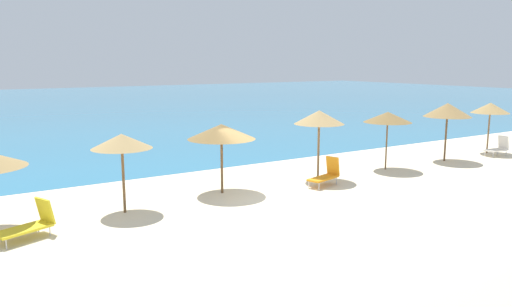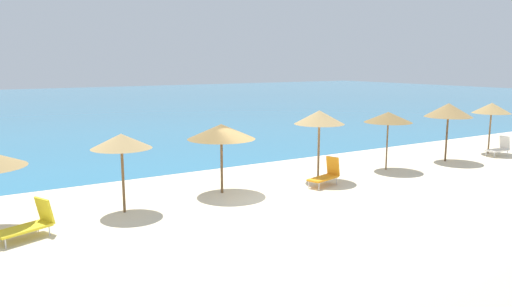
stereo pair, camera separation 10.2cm
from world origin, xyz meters
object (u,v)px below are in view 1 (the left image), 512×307
Objects in this scene: beach_umbrella_3 at (122,142)px; lounge_chair_2 at (326,174)px; beach_umbrella_7 at (448,110)px; lounge_chair_3 at (29,224)px; beach_umbrella_5 at (319,118)px; beach_umbrella_6 at (388,117)px; beach_umbrella_8 at (490,108)px; beach_umbrella_4 at (221,132)px; lounge_chair_0 at (498,148)px.

lounge_chair_2 is at bearing -5.04° from beach_umbrella_3.
lounge_chair_3 is at bearing -177.13° from beach_umbrella_7.
beach_umbrella_5 reaches higher than beach_umbrella_6.
beach_umbrella_8 reaches higher than beach_umbrella_6.
lounge_chair_2 is (-8.23, -0.69, -2.09)m from beach_umbrella_7.
beach_umbrella_5 reaches higher than beach_umbrella_4.
beach_umbrella_3 is 3.72m from lounge_chair_3.
beach_umbrella_7 is 1.80× the size of lounge_chair_2.
beach_umbrella_4 reaches higher than lounge_chair_2.
beach_umbrella_8 is at bearing -0.08° from beach_umbrella_5.
beach_umbrella_8 is at bearing -109.08° from lounge_chair_3.
beach_umbrella_3 is 3.92m from beach_umbrella_4.
beach_umbrella_8 is at bearing -101.59° from lounge_chair_2.
lounge_chair_3 is (-22.73, -0.34, -0.02)m from lounge_chair_0.
beach_umbrella_7 is (7.92, -0.19, -0.09)m from beach_umbrella_5.
beach_umbrella_5 is 7.92m from beach_umbrella_7.
lounge_chair_0 is at bearing -9.95° from beach_umbrella_7.
beach_umbrella_6 is 7.79m from lounge_chair_0.
lounge_chair_2 is at bearing -175.23° from beach_umbrella_7.
beach_umbrella_4 is at bearing 90.16° from lounge_chair_0.
beach_umbrella_5 is at bearing 90.14° from lounge_chair_0.
beach_umbrella_4 is 4.63m from lounge_chair_2.
beach_umbrella_3 reaches higher than lounge_chair_3.
lounge_chair_0 is (19.71, -0.63, -1.91)m from beach_umbrella_3.
beach_umbrella_7 is 2.21× the size of lounge_chair_0.
lounge_chair_2 is (-0.31, -0.88, -2.17)m from beach_umbrella_5.
beach_umbrella_6 reaches higher than lounge_chair_3.
lounge_chair_2 reaches higher than lounge_chair_0.
beach_umbrella_3 is at bearing -173.02° from beach_umbrella_4.
beach_umbrella_3 is 8.21m from lounge_chair_2.
beach_umbrella_3 is 0.96× the size of beach_umbrella_8.
beach_umbrella_4 is (3.89, 0.48, -0.03)m from beach_umbrella_3.
beach_umbrella_3 is 12.21m from beach_umbrella_6.
lounge_chair_2 is (4.07, -1.18, -1.88)m from beach_umbrella_4.
beach_umbrella_6 is at bearing -0.48° from beach_umbrella_5.
beach_umbrella_4 is 16.08m from beach_umbrella_8.
beach_umbrella_3 is at bearing -93.98° from lounge_chair_3.
beach_umbrella_7 reaches higher than lounge_chair_0.
lounge_chair_2 is at bearing -175.91° from beach_umbrella_8.
beach_umbrella_5 is 1.01× the size of beach_umbrella_7.
beach_umbrella_4 is 1.53× the size of lounge_chair_3.
beach_umbrella_5 is 2.23× the size of lounge_chair_0.
lounge_chair_3 is (-15.23, -1.12, -1.98)m from beach_umbrella_6.
beach_umbrella_6 is 3.97m from beach_umbrella_7.
beach_umbrella_7 is at bearing -1.37° from beach_umbrella_5.
lounge_chair_0 is at bearing -111.04° from lounge_chair_3.
lounge_chair_0 is at bearing -4.01° from beach_umbrella_4.
beach_umbrella_5 is 1.07× the size of beach_umbrella_8.
beach_umbrella_5 is at bearing -106.08° from lounge_chair_3.
beach_umbrella_8 is (16.07, -0.32, 0.11)m from beach_umbrella_4.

